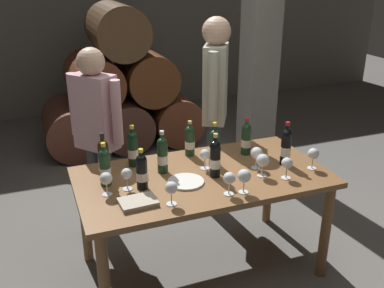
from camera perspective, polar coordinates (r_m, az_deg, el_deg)
ground_plane at (r=3.41m, az=1.24°, el=-15.51°), size 14.00×14.00×0.00m
cellar_back_wall at (r=6.81m, az=-12.61°, el=15.95°), size 10.00×0.24×2.80m
barrel_stack at (r=5.39m, az=-9.22°, el=6.63°), size 1.86×0.90×1.69m
stone_pillar at (r=4.78m, az=8.81°, el=12.49°), size 0.32×0.32×2.60m
dining_table at (r=3.05m, az=1.35°, el=-5.53°), size 1.70×0.90×0.76m
wine_bottle_0 at (r=3.12m, az=-7.66°, el=-0.58°), size 0.07×0.07×0.30m
wine_bottle_1 at (r=3.26m, az=-0.28°, el=0.47°), size 0.07×0.07×0.27m
wine_bottle_2 at (r=3.10m, az=2.89°, el=-0.38°), size 0.07×0.07×0.32m
wine_bottle_3 at (r=2.80m, az=-6.52°, el=-3.54°), size 0.07×0.07×0.27m
wine_bottle_4 at (r=3.18m, az=12.05°, el=-0.30°), size 0.07×0.07×0.32m
wine_bottle_5 at (r=2.94m, az=3.01°, el=-1.85°), size 0.07×0.07×0.31m
wine_bottle_6 at (r=3.31m, az=7.02°, el=0.69°), size 0.07×0.07×0.28m
wine_bottle_7 at (r=3.00m, az=-3.84°, el=-1.38°), size 0.07×0.07×0.30m
wine_bottle_8 at (r=2.87m, az=-11.20°, el=-2.93°), size 0.07×0.07×0.29m
wine_bottle_9 at (r=2.99m, az=-11.34°, el=-1.78°), size 0.07×0.07×0.31m
wine_glass_0 at (r=2.61m, az=-2.70°, el=-5.77°), size 0.08×0.08×0.15m
wine_glass_1 at (r=2.98m, az=9.14°, el=-2.16°), size 0.09×0.09×0.16m
wine_glass_2 at (r=3.05m, az=1.68°, el=-1.44°), size 0.07×0.07×0.15m
wine_glass_3 at (r=2.75m, az=6.76°, el=-4.19°), size 0.09×0.09×0.16m
wine_glass_4 at (r=3.09m, az=8.35°, el=-1.24°), size 0.08×0.08×0.16m
wine_glass_5 at (r=2.72m, az=4.84°, el=-4.52°), size 0.08×0.08×0.15m
wine_glass_6 at (r=2.76m, az=-11.04°, el=-4.50°), size 0.08×0.08×0.15m
wine_glass_7 at (r=2.80m, az=-8.45°, el=-3.95°), size 0.07×0.07×0.15m
wine_glass_8 at (r=2.98m, az=12.19°, el=-2.52°), size 0.08×0.08×0.15m
wine_glass_9 at (r=3.16m, az=15.41°, el=-1.30°), size 0.08×0.08×0.15m
tasting_notebook at (r=2.67m, az=-7.01°, el=-7.47°), size 0.23×0.17×0.03m
serving_plate at (r=2.90m, az=-0.80°, el=-4.90°), size 0.24×0.24×0.01m
sommelier_presenting at (r=3.70m, az=3.00°, el=5.81°), size 0.31×0.44×1.72m
taster_seated_left at (r=3.45m, az=-12.25°, el=1.93°), size 0.34×0.40×1.54m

